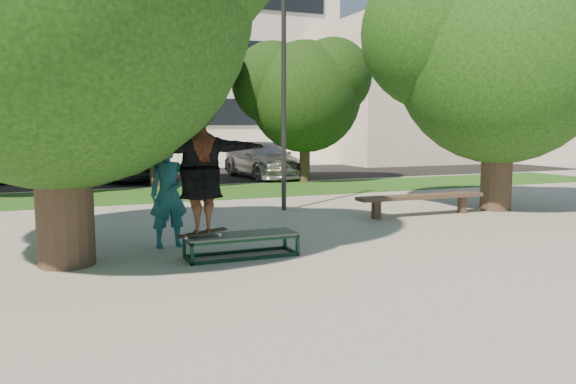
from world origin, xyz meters
name	(u,v)px	position (x,y,z in m)	size (l,w,h in m)	color
ground	(341,255)	(0.00, 0.00, 0.00)	(120.00, 120.00, 0.00)	gray
grass_strip	(232,191)	(1.00, 9.50, 0.01)	(30.00, 4.00, 0.02)	#234C15
asphalt_strip	(165,176)	(0.00, 16.00, 0.01)	(40.00, 8.00, 0.01)	black
tree_right	(497,46)	(5.92, 3.08, 4.09)	(6.24, 5.33, 6.51)	#38281E
bg_tree_mid	(152,71)	(-1.08, 12.08, 4.02)	(5.76, 4.92, 6.24)	#38281E
bg_tree_right	(303,90)	(4.43, 11.57, 3.49)	(5.04, 4.31, 5.43)	#38281E
lamppost	(284,84)	(1.00, 5.00, 3.15)	(0.25, 0.15, 6.11)	#2D2D30
office_building	(88,37)	(-2.00, 31.98, 8.00)	(30.00, 14.12, 16.00)	silver
side_building	(430,97)	(18.00, 22.00, 4.00)	(15.00, 10.00, 8.00)	silver
grind_box	(241,245)	(-1.57, 0.50, 0.19)	(1.80, 0.60, 0.38)	#103120
skater_rig	(201,178)	(-2.22, 0.50, 1.31)	(2.12, 0.64, 1.79)	white
bystander	(169,194)	(-2.50, 1.71, 0.93)	(0.68, 0.45, 1.87)	#18565E
bench	(421,198)	(3.66, 2.92, 0.42)	(3.30, 0.51, 0.50)	#4A3A2C
car_dark	(122,161)	(-1.70, 16.50, 0.69)	(1.46, 4.18, 1.38)	black
car_grey	(129,161)	(-1.58, 15.10, 0.73)	(2.43, 5.27, 1.46)	#5B5B60
car_silver_b	(263,160)	(3.69, 13.90, 0.74)	(2.07, 5.09, 1.48)	#ABABB0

